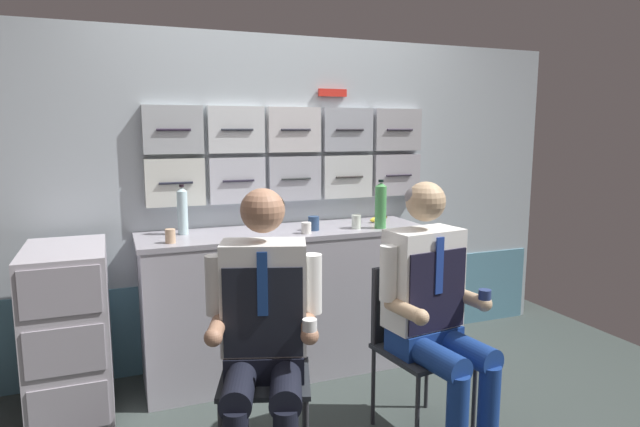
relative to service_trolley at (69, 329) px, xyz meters
The scene contains 14 objects.
galley_bulkhead 1.52m from the service_trolley, 18.63° to the left, with size 4.20×0.14×2.15m.
galley_counter 1.27m from the service_trolley, ahead, with size 1.80×0.53×0.92m.
service_trolley is the anchor object (origin of this frame).
folding_chair_left 1.12m from the service_trolley, 38.61° to the right, with size 0.51×0.51×0.85m.
crew_member_left 1.20m from the service_trolley, 45.80° to the right, with size 0.54×0.70×1.29m.
folding_chair_right 1.80m from the service_trolley, 22.84° to the right, with size 0.45×0.45×0.85m.
crew_member_right 1.90m from the service_trolley, 26.99° to the right, with size 0.52×0.66×1.29m.
water_bottle_tall 1.92m from the service_trolley, ahead, with size 0.07×0.07×0.31m.
water_bottle_blue_cap 0.89m from the service_trolley, 22.01° to the left, with size 0.06×0.06×0.30m.
coffee_cup_white 1.41m from the service_trolley, ahead, with size 0.06×0.06×0.07m.
paper_cup_blue 0.71m from the service_trolley, ahead, with size 0.06×0.06×0.08m.
espresso_cup_small 1.49m from the service_trolley, ahead, with size 0.07×0.07×0.09m.
coffee_cup_spare 1.75m from the service_trolley, ahead, with size 0.06×0.06×0.09m.
snack_banana 2.00m from the service_trolley, ahead, with size 0.17×0.10×0.04m.
Camera 1 is at (-1.09, -2.08, 1.54)m, focal length 30.24 mm.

